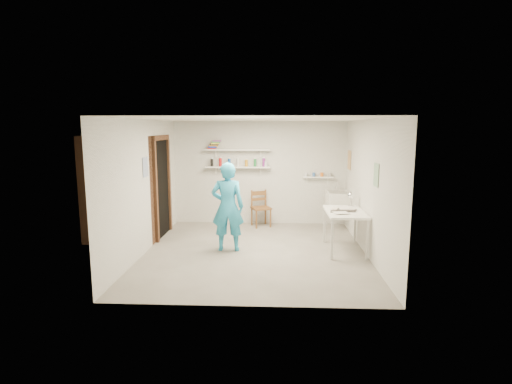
{
  "coord_description": "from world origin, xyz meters",
  "views": [
    {
      "loc": [
        0.34,
        -7.04,
        2.27
      ],
      "look_at": [
        0.0,
        0.4,
        1.05
      ],
      "focal_mm": 28.0,
      "sensor_mm": 36.0,
      "label": 1
    }
  ],
  "objects_px": {
    "man": "(228,207)",
    "work_table": "(344,231)",
    "wall_clock": "(229,190)",
    "belfast_sink": "(338,199)",
    "wooden_chair": "(261,208)",
    "desk_lamp": "(351,195)"
  },
  "relations": [
    {
      "from": "man",
      "to": "desk_lamp",
      "type": "bearing_deg",
      "value": -168.96
    },
    {
      "from": "belfast_sink",
      "to": "work_table",
      "type": "relative_size",
      "value": 0.53
    },
    {
      "from": "belfast_sink",
      "to": "wall_clock",
      "type": "xyz_separation_m",
      "value": [
        -2.25,
        -1.39,
        0.39
      ]
    },
    {
      "from": "man",
      "to": "desk_lamp",
      "type": "height_order",
      "value": "man"
    },
    {
      "from": "wooden_chair",
      "to": "desk_lamp",
      "type": "height_order",
      "value": "desk_lamp"
    },
    {
      "from": "wall_clock",
      "to": "work_table",
      "type": "bearing_deg",
      "value": -5.6
    },
    {
      "from": "wall_clock",
      "to": "desk_lamp",
      "type": "xyz_separation_m",
      "value": [
        2.33,
        0.29,
        -0.12
      ]
    },
    {
      "from": "wall_clock",
      "to": "work_table",
      "type": "distance_m",
      "value": 2.26
    },
    {
      "from": "belfast_sink",
      "to": "wooden_chair",
      "type": "distance_m",
      "value": 1.74
    },
    {
      "from": "man",
      "to": "work_table",
      "type": "height_order",
      "value": "man"
    },
    {
      "from": "wooden_chair",
      "to": "desk_lamp",
      "type": "distance_m",
      "value": 2.28
    },
    {
      "from": "man",
      "to": "wooden_chair",
      "type": "relative_size",
      "value": 1.91
    },
    {
      "from": "man",
      "to": "work_table",
      "type": "xyz_separation_m",
      "value": [
        2.15,
        0.06,
        -0.44
      ]
    },
    {
      "from": "man",
      "to": "belfast_sink",
      "type": "bearing_deg",
      "value": -145.75
    },
    {
      "from": "work_table",
      "to": "wall_clock",
      "type": "bearing_deg",
      "value": 175.63
    },
    {
      "from": "belfast_sink",
      "to": "wooden_chair",
      "type": "xyz_separation_m",
      "value": [
        -1.7,
        0.22,
        -0.27
      ]
    },
    {
      "from": "wooden_chair",
      "to": "wall_clock",
      "type": "bearing_deg",
      "value": -131.01
    },
    {
      "from": "belfast_sink",
      "to": "man",
      "type": "relative_size",
      "value": 0.37
    },
    {
      "from": "wooden_chair",
      "to": "work_table",
      "type": "distance_m",
      "value": 2.38
    },
    {
      "from": "wooden_chair",
      "to": "work_table",
      "type": "height_order",
      "value": "wooden_chair"
    },
    {
      "from": "man",
      "to": "wall_clock",
      "type": "xyz_separation_m",
      "value": [
        0.0,
        0.22,
        0.27
      ]
    },
    {
      "from": "man",
      "to": "work_table",
      "type": "relative_size",
      "value": 1.46
    }
  ]
}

